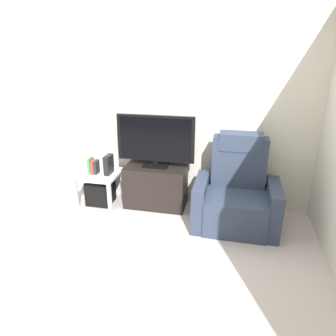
{
  "coord_description": "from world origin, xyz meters",
  "views": [
    {
      "loc": [
        0.86,
        -2.79,
        1.98
      ],
      "look_at": [
        0.11,
        0.5,
        0.7
      ],
      "focal_mm": 32.9,
      "sensor_mm": 36.0,
      "label": 1
    }
  ],
  "objects_px": {
    "book_leftmost": "(91,165)",
    "book_rightmost": "(97,167)",
    "side_table": "(99,178)",
    "subwoofer_box": "(101,192)",
    "game_console": "(109,165)",
    "television": "(155,140)",
    "recliner_armchair": "(236,195)",
    "book_middle": "(94,167)",
    "tv_stand": "(156,186)"
  },
  "relations": [
    {
      "from": "subwoofer_box",
      "to": "book_rightmost",
      "type": "distance_m",
      "value": 0.37
    },
    {
      "from": "book_leftmost",
      "to": "game_console",
      "type": "bearing_deg",
      "value": 6.98
    },
    {
      "from": "game_console",
      "to": "book_rightmost",
      "type": "bearing_deg",
      "value": -169.44
    },
    {
      "from": "television",
      "to": "side_table",
      "type": "height_order",
      "value": "television"
    },
    {
      "from": "subwoofer_box",
      "to": "book_rightmost",
      "type": "height_order",
      "value": "book_rightmost"
    },
    {
      "from": "subwoofer_box",
      "to": "book_leftmost",
      "type": "xyz_separation_m",
      "value": [
        -0.1,
        -0.02,
        0.39
      ]
    },
    {
      "from": "tv_stand",
      "to": "television",
      "type": "xyz_separation_m",
      "value": [
        0.0,
        0.02,
        0.64
      ]
    },
    {
      "from": "tv_stand",
      "to": "television",
      "type": "relative_size",
      "value": 0.8
    },
    {
      "from": "tv_stand",
      "to": "game_console",
      "type": "relative_size",
      "value": 3.15
    },
    {
      "from": "recliner_armchair",
      "to": "book_middle",
      "type": "height_order",
      "value": "recliner_armchair"
    },
    {
      "from": "game_console",
      "to": "side_table",
      "type": "bearing_deg",
      "value": -176.05
    },
    {
      "from": "recliner_armchair",
      "to": "game_console",
      "type": "height_order",
      "value": "recliner_armchair"
    },
    {
      "from": "tv_stand",
      "to": "book_rightmost",
      "type": "relative_size",
      "value": 4.43
    },
    {
      "from": "tv_stand",
      "to": "subwoofer_box",
      "type": "xyz_separation_m",
      "value": [
        -0.77,
        -0.09,
        -0.12
      ]
    },
    {
      "from": "book_middle",
      "to": "game_console",
      "type": "height_order",
      "value": "game_console"
    },
    {
      "from": "recliner_armchair",
      "to": "book_rightmost",
      "type": "xyz_separation_m",
      "value": [
        -1.85,
        0.12,
        0.16
      ]
    },
    {
      "from": "book_middle",
      "to": "book_rightmost",
      "type": "bearing_deg",
      "value": 0.0
    },
    {
      "from": "book_middle",
      "to": "recliner_armchair",
      "type": "bearing_deg",
      "value": -3.67
    },
    {
      "from": "side_table",
      "to": "book_leftmost",
      "type": "bearing_deg",
      "value": -168.69
    },
    {
      "from": "television",
      "to": "subwoofer_box",
      "type": "height_order",
      "value": "television"
    },
    {
      "from": "side_table",
      "to": "recliner_armchair",
      "type": "bearing_deg",
      "value": -4.41
    },
    {
      "from": "tv_stand",
      "to": "game_console",
      "type": "bearing_deg",
      "value": -172.78
    },
    {
      "from": "book_rightmost",
      "to": "subwoofer_box",
      "type": "bearing_deg",
      "value": 51.39
    },
    {
      "from": "subwoofer_box",
      "to": "recliner_armchair",
      "type": "bearing_deg",
      "value": -4.41
    },
    {
      "from": "television",
      "to": "recliner_armchair",
      "type": "bearing_deg",
      "value": -13.21
    },
    {
      "from": "recliner_armchair",
      "to": "subwoofer_box",
      "type": "distance_m",
      "value": 1.85
    },
    {
      "from": "subwoofer_box",
      "to": "book_leftmost",
      "type": "relative_size",
      "value": 1.51
    },
    {
      "from": "book_middle",
      "to": "book_leftmost",
      "type": "bearing_deg",
      "value": 180.0
    },
    {
      "from": "tv_stand",
      "to": "book_rightmost",
      "type": "height_order",
      "value": "book_rightmost"
    },
    {
      "from": "recliner_armchair",
      "to": "book_leftmost",
      "type": "distance_m",
      "value": 1.94
    },
    {
      "from": "tv_stand",
      "to": "book_rightmost",
      "type": "xyz_separation_m",
      "value": [
        -0.79,
        -0.11,
        0.25
      ]
    },
    {
      "from": "recliner_armchair",
      "to": "book_middle",
      "type": "bearing_deg",
      "value": 172.74
    },
    {
      "from": "subwoofer_box",
      "to": "side_table",
      "type": "bearing_deg",
      "value": 0.0
    },
    {
      "from": "side_table",
      "to": "book_leftmost",
      "type": "height_order",
      "value": "book_leftmost"
    },
    {
      "from": "side_table",
      "to": "book_leftmost",
      "type": "relative_size",
      "value": 2.52
    },
    {
      "from": "subwoofer_box",
      "to": "book_middle",
      "type": "bearing_deg",
      "value": -160.46
    },
    {
      "from": "tv_stand",
      "to": "book_rightmost",
      "type": "distance_m",
      "value": 0.83
    },
    {
      "from": "book_leftmost",
      "to": "book_rightmost",
      "type": "distance_m",
      "value": 0.09
    },
    {
      "from": "book_leftmost",
      "to": "book_middle",
      "type": "xyz_separation_m",
      "value": [
        0.04,
        0.0,
        -0.02
      ]
    },
    {
      "from": "side_table",
      "to": "game_console",
      "type": "distance_m",
      "value": 0.25
    },
    {
      "from": "book_middle",
      "to": "book_rightmost",
      "type": "relative_size",
      "value": 0.99
    },
    {
      "from": "side_table",
      "to": "subwoofer_box",
      "type": "relative_size",
      "value": 1.67
    },
    {
      "from": "recliner_armchair",
      "to": "book_middle",
      "type": "distance_m",
      "value": 1.9
    },
    {
      "from": "tv_stand",
      "to": "recliner_armchair",
      "type": "height_order",
      "value": "recliner_armchair"
    },
    {
      "from": "game_console",
      "to": "television",
      "type": "bearing_deg",
      "value": 8.9
    },
    {
      "from": "recliner_armchair",
      "to": "book_rightmost",
      "type": "bearing_deg",
      "value": 172.66
    },
    {
      "from": "side_table",
      "to": "book_middle",
      "type": "bearing_deg",
      "value": -160.46
    },
    {
      "from": "tv_stand",
      "to": "subwoofer_box",
      "type": "bearing_deg",
      "value": -173.39
    },
    {
      "from": "tv_stand",
      "to": "book_rightmost",
      "type": "bearing_deg",
      "value": -172.09
    },
    {
      "from": "book_middle",
      "to": "book_rightmost",
      "type": "height_order",
      "value": "book_rightmost"
    }
  ]
}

